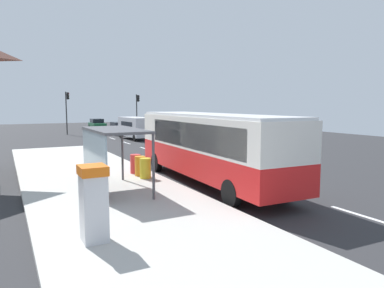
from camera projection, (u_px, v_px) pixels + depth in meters
ground_plane at (142, 149)px, 29.15m from camera, size 56.00×92.00×0.04m
sidewalk_platform at (99, 185)px, 15.62m from camera, size 6.20×30.00×0.18m
lane_stripe_seg_0 at (359, 215)px, 11.71m from camera, size 0.16×2.20×0.01m
lane_stripe_seg_1 at (262, 185)px, 16.10m from camera, size 0.16×2.20×0.01m
lane_stripe_seg_2 at (206, 168)px, 20.49m from camera, size 0.16×2.20×0.01m
lane_stripe_seg_3 at (170, 156)px, 24.88m from camera, size 0.16×2.20×0.01m
lane_stripe_seg_4 at (145, 149)px, 29.26m from camera, size 0.16×2.20×0.01m
lane_stripe_seg_5 at (127, 143)px, 33.65m from camera, size 0.16×2.20×0.01m
lane_stripe_seg_6 at (112, 138)px, 38.04m from camera, size 0.16×2.20×0.01m
lane_stripe_seg_7 at (101, 135)px, 42.43m from camera, size 0.16×2.20×0.01m
bus at (209, 144)px, 16.25m from camera, size 2.89×11.09×3.21m
white_van at (136, 127)px, 37.02m from camera, size 2.26×5.29×2.30m
sedan_near at (97, 124)px, 52.65m from camera, size 1.90×4.43×1.52m
sedan_far at (119, 128)px, 42.77m from camera, size 1.86×4.41×1.52m
ticket_machine at (94, 203)px, 8.94m from camera, size 0.66×0.76×1.94m
recycling_bin_yellow at (145, 168)px, 16.65m from camera, size 0.52×0.52×0.95m
recycling_bin_orange at (140, 166)px, 17.27m from camera, size 0.52×0.52×0.95m
recycling_bin_red at (135, 164)px, 17.88m from camera, size 0.52×0.52×0.95m
traffic_light_near_side at (137, 107)px, 46.06m from camera, size 0.49×0.28×4.92m
traffic_light_far_side at (67, 106)px, 42.73m from camera, size 0.49×0.28×5.15m
bus_shelter at (107, 144)px, 13.90m from camera, size 1.80×4.00×2.50m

